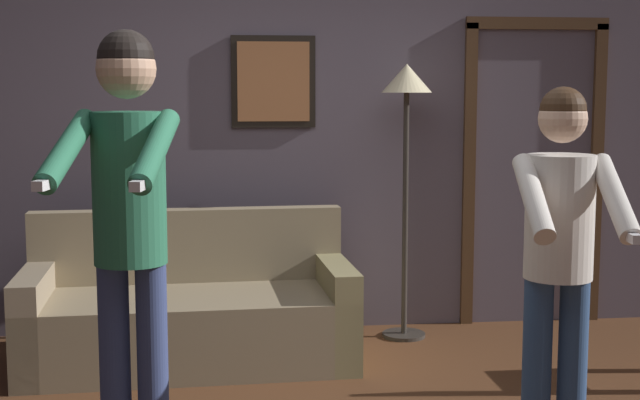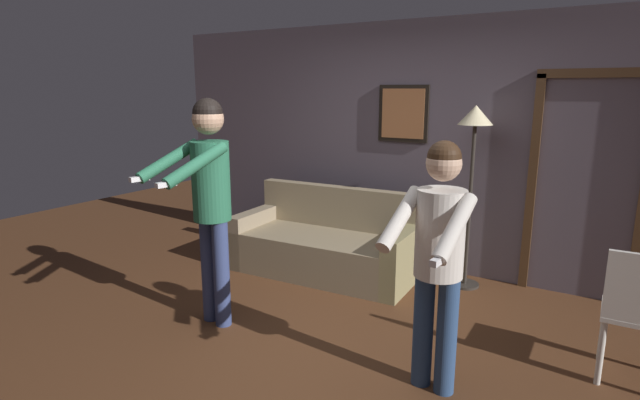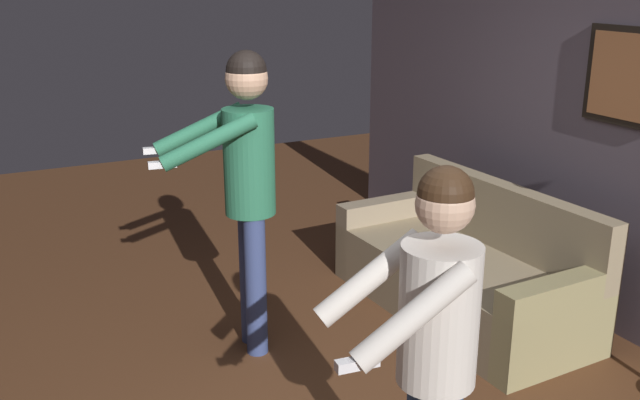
% 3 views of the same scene
% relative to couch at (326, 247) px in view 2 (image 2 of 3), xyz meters
% --- Properties ---
extents(ground_plane, '(12.00, 12.00, 0.00)m').
position_rel_couch_xyz_m(ground_plane, '(0.75, -1.36, -0.28)').
color(ground_plane, '#55321C').
extents(back_wall_assembly, '(6.40, 0.10, 2.60)m').
position_rel_couch_xyz_m(back_wall_assembly, '(0.77, 0.71, 1.02)').
color(back_wall_assembly, '#5E5462').
rests_on(back_wall_assembly, ground_plane).
extents(couch, '(1.93, 0.93, 0.87)m').
position_rel_couch_xyz_m(couch, '(0.00, 0.00, 0.00)').
color(couch, gray).
rests_on(couch, ground_plane).
extents(torchiere_lamp, '(0.32, 0.32, 1.76)m').
position_rel_couch_xyz_m(torchiere_lamp, '(1.37, 0.38, 1.18)').
color(torchiere_lamp, '#332D28').
rests_on(torchiere_lamp, ground_plane).
extents(person_standing_left, '(0.51, 0.76, 1.84)m').
position_rel_couch_xyz_m(person_standing_left, '(-0.19, -1.50, 0.86)').
color(person_standing_left, navy).
rests_on(person_standing_left, ground_plane).
extents(person_standing_right, '(0.47, 0.64, 1.61)m').
position_rel_couch_xyz_m(person_standing_right, '(1.66, -1.47, 0.68)').
color(person_standing_right, navy).
rests_on(person_standing_right, ground_plane).
extents(dining_chair_distant, '(0.42, 0.42, 0.93)m').
position_rel_couch_xyz_m(dining_chair_distant, '(2.77, -0.76, 0.25)').
color(dining_chair_distant, silver).
rests_on(dining_chair_distant, ground_plane).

